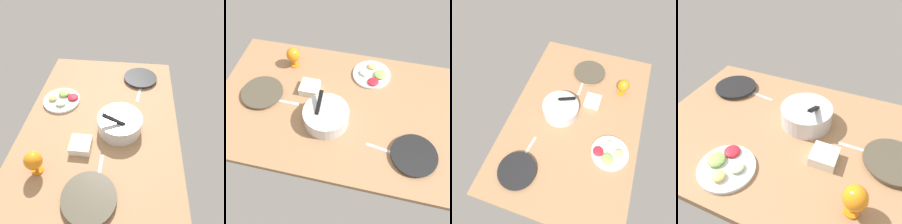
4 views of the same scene
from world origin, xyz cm
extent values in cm
cube|color=#99704C|center=(0.00, 0.00, -2.00)|extent=(160.00, 104.00, 4.00)
cylinder|color=#4C4C51|center=(-55.15, 26.20, 0.82)|extent=(25.16, 25.16, 1.63)
cylinder|color=black|center=(-55.15, 26.20, 2.12)|extent=(27.35, 27.35, 0.98)
cylinder|color=beige|center=(49.31, 1.51, 0.91)|extent=(26.22, 26.22, 1.81)
cylinder|color=#494233|center=(49.31, 1.51, 2.36)|extent=(28.50, 28.50, 1.09)
cylinder|color=silver|center=(0.88, 13.17, 5.39)|extent=(28.77, 28.77, 10.77)
cylinder|color=white|center=(0.88, 13.17, 8.62)|extent=(25.89, 25.89, 1.94)
cube|color=black|center=(5.91, 13.17, 12.16)|extent=(2.61, 20.91, 11.86)
cylinder|color=silver|center=(-21.61, -32.44, 0.90)|extent=(27.26, 27.26, 1.80)
ellipsoid|color=beige|center=(-16.44, -31.51, 3.15)|extent=(7.12, 7.12, 2.69)
ellipsoid|color=red|center=(-23.86, -24.16, 2.92)|extent=(7.89, 7.89, 2.24)
ellipsoid|color=#8CC659|center=(-27.71, -31.70, 3.29)|extent=(8.87, 8.87, 2.99)
ellipsoid|color=#F9E072|center=(-21.09, -38.94, 3.30)|extent=(6.36, 6.36, 3.00)
cylinder|color=orange|center=(36.27, -30.23, 0.50)|extent=(6.26, 6.26, 1.00)
cylinder|color=orange|center=(36.27, -30.23, 3.02)|extent=(2.00, 2.00, 4.03)
ellipsoid|color=orange|center=(36.27, -30.23, 10.44)|extent=(9.85, 9.85, 10.82)
cube|color=white|center=(18.44, -9.23, 2.68)|extent=(12.57, 12.57, 5.37)
cube|color=#F9E072|center=(18.44, -9.23, 4.40)|extent=(10.30, 10.30, 1.72)
cube|color=silver|center=(-35.46, 25.50, 0.30)|extent=(18.07, 4.44, 0.60)
cube|color=silver|center=(31.49, 4.51, 0.30)|extent=(18.01, 1.90, 0.60)
camera|label=1|loc=(91.33, 17.76, 108.41)|focal=33.82mm
camera|label=2|loc=(-25.71, 98.04, 137.92)|focal=40.77mm
camera|label=3|loc=(-88.55, -19.41, 151.17)|focal=34.76mm
camera|label=4|loc=(32.98, -83.96, 91.57)|focal=38.07mm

